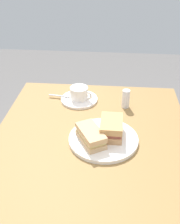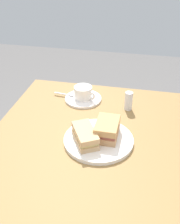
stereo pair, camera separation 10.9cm
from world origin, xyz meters
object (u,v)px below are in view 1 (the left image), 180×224
sandwich_front (111,128)px  coffee_saucer (79,99)px  sandwich_plate (103,139)px  salt_shaker (126,99)px  sandwich_back (92,136)px  spoon (63,96)px  coffee_cup (79,93)px  dining_table (87,197)px

sandwich_front → coffee_saucer: 0.30m
sandwich_plate → salt_shaker: 0.25m
sandwich_back → spoon: (-0.31, -0.15, -0.03)m
sandwich_front → coffee_saucer: (-0.26, -0.15, -0.04)m
sandwich_plate → sandwich_back: bearing=-58.4°
sandwich_front → spoon: size_ratio=1.18×
coffee_saucer → spoon: size_ratio=1.64×
sandwich_plate → spoon: (-0.29, -0.19, 0.01)m
spoon → salt_shaker: (0.05, 0.28, 0.03)m
salt_shaker → sandwich_back: bearing=-24.8°
coffee_cup → dining_table: bearing=9.6°
sandwich_back → sandwich_plate: bearing=121.6°
sandwich_front → spoon: 0.35m
salt_shaker → coffee_cup: bearing=-100.3°
coffee_cup → spoon: (-0.01, -0.08, -0.03)m
coffee_cup → spoon: size_ratio=1.01×
sandwich_plate → coffee_saucer: (-0.28, -0.12, -0.00)m
sandwich_plate → spoon: bearing=-145.8°
dining_table → coffee_cup: (-0.45, -0.08, 0.14)m
dining_table → sandwich_plate: sandwich_plate is taller
dining_table → sandwich_back: bearing=178.8°
coffee_cup → coffee_saucer: bearing=-114.8°
dining_table → coffee_cup: 0.47m
coffee_saucer → sandwich_plate: bearing=23.5°
sandwich_plate → spoon: 0.35m
dining_table → coffee_saucer: bearing=-170.2°
sandwich_plate → coffee_cup: bearing=-156.7°
sandwich_plate → coffee_cup: coffee_cup is taller
sandwich_plate → salt_shaker: (-0.24, 0.08, 0.03)m
dining_table → sandwich_back: (-0.15, 0.00, 0.14)m
sandwich_front → sandwich_back: 0.08m
coffee_saucer → spoon: (-0.01, -0.07, 0.01)m
spoon → dining_table: bearing=18.3°
coffee_saucer → spoon: spoon is taller
sandwich_back → coffee_cup: 0.31m
dining_table → coffee_cup: coffee_cup is taller
sandwich_plate → coffee_saucer: bearing=-156.5°
sandwich_back → sandwich_front: bearing=123.8°
sandwich_front → salt_shaker: size_ratio=1.47×
salt_shaker → sandwich_plate: bearing=-18.9°
coffee_cup → sandwich_plate: bearing=23.3°
sandwich_plate → sandwich_front: (-0.02, 0.03, 0.04)m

